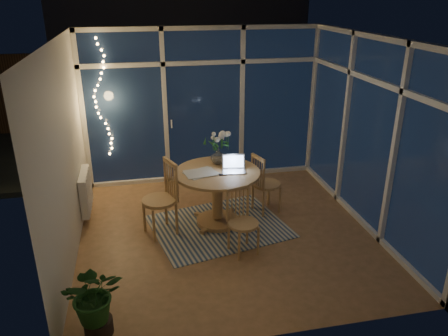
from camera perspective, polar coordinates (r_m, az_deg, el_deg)
The scene contains 25 objects.
floor at distance 6.12m, azimuth 0.59°, elevation -8.38°, with size 4.00×4.00×0.00m, color brown.
ceiling at distance 5.29m, azimuth 0.70°, elevation 16.61°, with size 4.00×4.00×0.00m, color silver.
wall_back at distance 7.46m, azimuth -2.68°, elevation 8.12°, with size 4.00×0.04×2.60m, color beige.
wall_front at distance 3.81m, azimuth 7.14°, elevation -6.54°, with size 4.00×0.04×2.60m, color beige.
wall_left at distance 5.52m, azimuth -20.08°, elevation 1.61°, with size 0.04×4.00×2.60m, color beige.
wall_right at distance 6.29m, azimuth 18.78°, elevation 4.23°, with size 0.04×4.00×2.60m, color beige.
window_wall_back at distance 7.42m, azimuth -2.63°, elevation 8.05°, with size 4.00×0.10×2.60m, color silver.
window_wall_right at distance 6.27m, azimuth 18.46°, elevation 4.22°, with size 0.10×4.00×2.60m, color silver.
radiator at distance 6.68m, azimuth -17.64°, elevation -2.91°, with size 0.10×0.70×0.58m, color white.
fairy_lights at distance 7.22m, azimuth -15.74°, elevation 8.68°, with size 0.24×0.10×1.85m, color #EEAE5F, non-canonical shape.
garden_patio at distance 10.76m, azimuth -2.50°, elevation 5.06°, with size 12.00×6.00×0.10m, color black.
garden_fence at distance 10.93m, azimuth -5.66°, elevation 10.46°, with size 11.00×0.08×1.80m, color #322212.
neighbour_roof at distance 13.75m, azimuth -6.06°, elevation 18.34°, with size 7.00×3.00×2.20m, color #34363E.
garden_shrubs at distance 8.96m, azimuth -9.11°, elevation 4.65°, with size 0.90×0.90×0.90m, color #163317.
rug at distance 6.26m, azimuth -0.67°, elevation -7.59°, with size 1.80×1.44×0.01m, color beige.
dining_table at distance 6.16m, azimuth -0.87°, elevation -3.92°, with size 1.18×1.18×0.81m, color #AA7B4D.
chair_left at distance 5.92m, azimuth -8.48°, elevation -3.99°, with size 0.49×0.49×1.05m, color #AA7B4D.
chair_right at distance 6.51m, azimuth 5.61°, elevation -1.93°, with size 0.43×0.43×0.93m, color #AA7B4D.
chair_front at distance 5.49m, azimuth 2.57°, elevation -7.09°, with size 0.40×0.40×0.87m, color #AA7B4D.
laptop at distance 5.94m, azimuth 1.33°, elevation 0.55°, with size 0.32×0.27×0.23m, color silver, non-canonical shape.
flower_vase at distance 6.23m, azimuth -0.77°, elevation 1.51°, with size 0.20×0.20×0.21m, color silver.
bowl at distance 6.26m, azimuth 2.02°, elevation 0.73°, with size 0.15×0.15×0.04m, color white.
newspapers at distance 5.96m, azimuth -3.10°, elevation -0.54°, with size 0.42×0.32×0.01m, color silver.
phone at distance 5.88m, azimuth -0.16°, elevation -0.87°, with size 0.10×0.05×0.01m, color black.
potted_plant at distance 4.50m, azimuth -16.47°, elevation -16.35°, with size 0.54×0.47×0.76m, color #1A4A1B.
Camera 1 is at (-1.13, -5.14, 3.13)m, focal length 35.00 mm.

